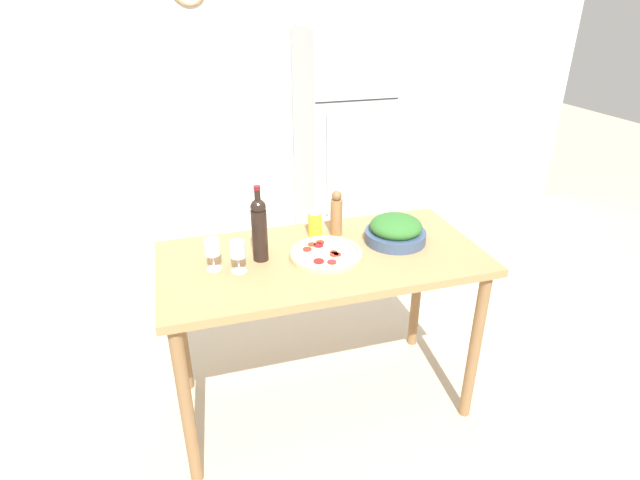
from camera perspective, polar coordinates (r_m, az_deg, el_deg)
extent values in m
plane|color=#BCAD93|center=(2.82, 0.22, -17.71)|extent=(14.00, 14.00, 0.00)
cube|color=silver|center=(4.30, -8.95, 17.14)|extent=(6.40, 0.06, 2.60)
cube|color=#B7BCC1|center=(4.19, 2.49, 11.27)|extent=(0.66, 0.67, 1.75)
cube|color=black|center=(3.80, 4.31, 15.62)|extent=(0.65, 0.01, 0.01)
cylinder|color=#B2B2B7|center=(3.83, 0.88, 8.45)|extent=(0.02, 0.02, 0.79)
cube|color=#A87A4C|center=(2.31, 0.26, -2.14)|extent=(1.48, 0.73, 0.04)
cylinder|color=olive|center=(2.25, -15.01, -18.06)|extent=(0.06, 0.06, 0.84)
cylinder|color=olive|center=(2.58, 17.26, -11.71)|extent=(0.06, 0.06, 0.84)
cylinder|color=olive|center=(2.73, -15.72, -9.23)|extent=(0.06, 0.06, 0.84)
cylinder|color=olive|center=(3.01, 11.06, -5.05)|extent=(0.06, 0.06, 0.84)
cylinder|color=black|center=(2.23, -6.90, 0.54)|extent=(0.07, 0.07, 0.24)
sphere|color=black|center=(2.17, -7.10, 3.78)|extent=(0.07, 0.07, 0.07)
cylinder|color=black|center=(2.16, -7.15, 4.76)|extent=(0.03, 0.03, 0.08)
cylinder|color=maroon|center=(2.14, -7.23, 5.94)|extent=(0.03, 0.03, 0.02)
cylinder|color=silver|center=(2.20, -9.21, -3.51)|extent=(0.07, 0.07, 0.00)
cylinder|color=silver|center=(2.18, -9.27, -2.68)|extent=(0.01, 0.01, 0.07)
cylinder|color=white|center=(2.15, -9.41, -1.05)|extent=(0.07, 0.07, 0.07)
cylinder|color=maroon|center=(2.16, -9.36, -1.67)|extent=(0.06, 0.06, 0.02)
cylinder|color=silver|center=(2.23, -11.99, -3.24)|extent=(0.07, 0.07, 0.00)
cylinder|color=silver|center=(2.21, -12.07, -2.42)|extent=(0.01, 0.01, 0.07)
cylinder|color=white|center=(2.18, -12.24, -0.81)|extent=(0.07, 0.07, 0.07)
cylinder|color=maroon|center=(2.19, -12.18, -1.37)|extent=(0.06, 0.06, 0.02)
cylinder|color=olive|center=(2.46, 1.88, 2.61)|extent=(0.06, 0.06, 0.18)
sphere|color=brown|center=(2.42, 1.92, 5.08)|extent=(0.05, 0.05, 0.05)
cylinder|color=#384C6B|center=(2.44, 8.59, 0.43)|extent=(0.30, 0.30, 0.05)
ellipsoid|color=#2D6628|center=(2.42, 8.67, 1.58)|extent=(0.25, 0.25, 0.10)
cylinder|color=#DBC189|center=(2.28, 0.70, -1.73)|extent=(0.34, 0.34, 0.02)
torus|color=#DBC189|center=(2.28, 0.70, -1.47)|extent=(0.34, 0.34, 0.02)
cylinder|color=red|center=(2.26, 1.64, -1.66)|extent=(0.04, 0.04, 0.01)
cylinder|color=#AA2619|center=(2.31, -1.47, -1.06)|extent=(0.04, 0.04, 0.01)
cylinder|color=#B0261B|center=(2.37, 0.01, -0.26)|extent=(0.04, 0.04, 0.01)
cylinder|color=#B11819|center=(2.20, -0.14, -2.44)|extent=(0.05, 0.05, 0.01)
cylinder|color=#B41917|center=(2.28, 1.59, -1.43)|extent=(0.03, 0.03, 0.01)
cylinder|color=#AB151B|center=(2.34, -0.14, -0.59)|extent=(0.05, 0.05, 0.01)
cylinder|color=#B62922|center=(2.35, -0.93, -0.50)|extent=(0.04, 0.04, 0.01)
cylinder|color=red|center=(2.26, 1.99, -1.66)|extent=(0.03, 0.03, 0.01)
cylinder|color=#A82226|center=(2.20, 1.37, -2.53)|extent=(0.04, 0.04, 0.01)
cylinder|color=yellow|center=(2.46, -0.58, 1.80)|extent=(0.07, 0.07, 0.12)
cylinder|color=white|center=(2.43, -0.59, 3.24)|extent=(0.07, 0.07, 0.01)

